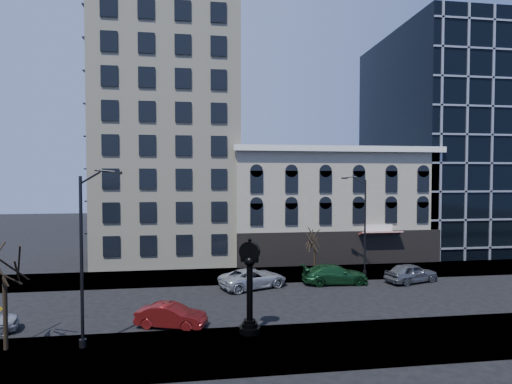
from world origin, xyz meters
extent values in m
plane|color=black|center=(0.00, 0.00, 0.00)|extent=(160.00, 160.00, 0.00)
cube|color=gray|center=(0.00, 8.00, 0.06)|extent=(160.00, 6.00, 0.12)
cube|color=gray|center=(0.00, -8.00, 0.06)|extent=(160.00, 6.00, 0.12)
cube|color=beige|center=(-6.00, 19.00, 19.00)|extent=(15.00, 15.00, 38.00)
cube|color=#A59E88|center=(12.00, 16.00, 6.00)|extent=(22.00, 10.00, 12.00)
cube|color=white|center=(12.00, 10.80, 12.20)|extent=(22.60, 0.80, 0.60)
cube|color=black|center=(12.00, 10.95, 1.80)|extent=(22.00, 0.30, 3.60)
cube|color=maroon|center=(16.00, 10.40, 3.40)|extent=(4.50, 1.18, 0.55)
cube|color=black|center=(32.00, 21.00, 14.00)|extent=(20.00, 20.00, 28.00)
cylinder|color=black|center=(0.26, -6.00, 0.29)|extent=(1.26, 1.26, 0.34)
cylinder|color=black|center=(0.26, -6.00, 0.58)|extent=(0.92, 0.92, 0.23)
cylinder|color=black|center=(0.26, -6.00, 0.79)|extent=(0.69, 0.69, 0.18)
cylinder|color=black|center=(0.26, -6.00, 2.53)|extent=(0.37, 0.37, 3.33)
sphere|color=black|center=(0.26, -6.00, 4.31)|extent=(0.64, 0.64, 0.64)
cube|color=black|center=(0.26, -6.00, 4.42)|extent=(1.05, 0.64, 0.29)
cylinder|color=black|center=(0.26, -6.00, 4.88)|extent=(1.24, 0.81, 1.19)
cylinder|color=white|center=(0.26, -6.20, 4.88)|extent=(0.94, 0.42, 1.01)
cylinder|color=white|center=(0.26, -5.80, 4.88)|extent=(0.94, 0.42, 1.01)
sphere|color=black|center=(0.26, -6.00, 5.57)|extent=(0.23, 0.23, 0.23)
cylinder|color=black|center=(-8.83, -6.79, 4.69)|extent=(0.17, 0.17, 9.15)
cylinder|color=black|center=(-8.83, -6.79, 0.33)|extent=(0.38, 0.38, 0.43)
cube|color=black|center=(-6.83, -7.08, 9.43)|extent=(0.61, 0.32, 0.15)
cylinder|color=black|center=(12.54, 6.29, 4.56)|extent=(0.17, 0.17, 8.88)
cylinder|color=black|center=(12.54, 6.29, 0.33)|extent=(0.37, 0.37, 0.41)
cube|color=black|center=(10.69, 6.94, 9.15)|extent=(0.61, 0.40, 0.14)
cylinder|color=black|center=(-12.76, -6.55, 2.11)|extent=(0.23, 0.23, 3.97)
cylinder|color=black|center=(7.89, 6.82, 1.60)|extent=(0.23, 0.23, 2.95)
imported|color=maroon|center=(-4.38, -4.16, 0.71)|extent=(4.53, 2.70, 1.41)
imported|color=#A5A8AD|center=(1.75, 3.90, 0.80)|extent=(6.30, 4.56, 1.59)
imported|color=#143F1E|center=(8.94, 4.21, 0.82)|extent=(5.75, 2.49, 1.65)
imported|color=#595B60|center=(15.73, 3.73, 0.83)|extent=(5.26, 3.29, 1.67)
camera|label=1|loc=(-2.50, -28.86, 9.16)|focal=28.00mm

